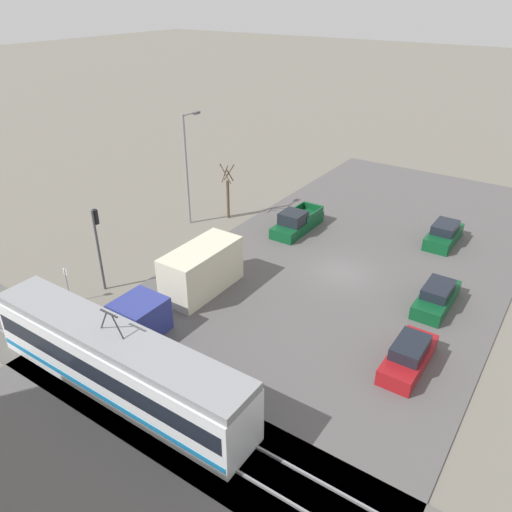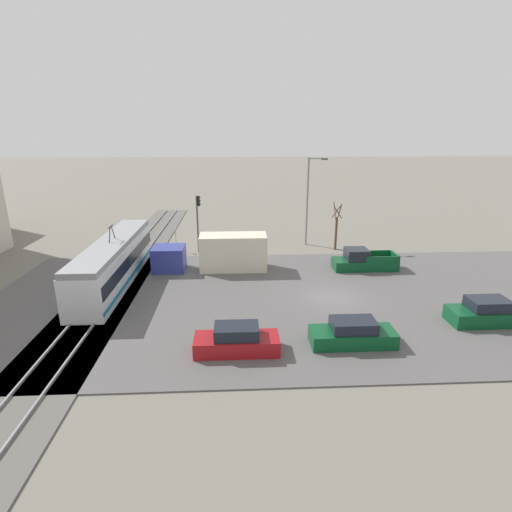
{
  "view_description": "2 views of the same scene",
  "coord_description": "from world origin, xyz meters",
  "px_view_note": "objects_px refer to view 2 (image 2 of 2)",
  "views": [
    {
      "loc": [
        -11.74,
        27.71,
        17.37
      ],
      "look_at": [
        4.21,
        4.21,
        1.96
      ],
      "focal_mm": 35.0,
      "sensor_mm": 36.0,
      "label": 1
    },
    {
      "loc": [
        -25.95,
        6.76,
        11.43
      ],
      "look_at": [
        2.92,
        5.27,
        2.32
      ],
      "focal_mm": 28.0,
      "sensor_mm": 36.0,
      "label": 2
    }
  ],
  "objects_px": {
    "light_rail_tram": "(115,262)",
    "traffic_light_pole": "(198,216)",
    "sedan_car_1": "(353,334)",
    "box_truck": "(218,254)",
    "street_lamp_near_crossing": "(309,196)",
    "sedan_car_2": "(487,313)",
    "no_parking_sign": "(176,237)",
    "street_tree": "(336,229)",
    "pickup_truck": "(363,261)",
    "sedan_car_0": "(237,341)"
  },
  "relations": [
    {
      "from": "light_rail_tram",
      "to": "traffic_light_pole",
      "type": "bearing_deg",
      "value": -36.65
    },
    {
      "from": "light_rail_tram",
      "to": "sedan_car_1",
      "type": "height_order",
      "value": "light_rail_tram"
    },
    {
      "from": "box_truck",
      "to": "street_lamp_near_crossing",
      "type": "xyz_separation_m",
      "value": [
        7.62,
        -9.05,
        3.63
      ]
    },
    {
      "from": "sedan_car_2",
      "to": "no_parking_sign",
      "type": "xyz_separation_m",
      "value": [
        16.86,
        21.23,
        0.71
      ]
    },
    {
      "from": "box_truck",
      "to": "no_parking_sign",
      "type": "distance_m",
      "value": 7.39
    },
    {
      "from": "light_rail_tram",
      "to": "sedan_car_2",
      "type": "distance_m",
      "value": 26.18
    },
    {
      "from": "sedan_car_2",
      "to": "sedan_car_1",
      "type": "bearing_deg",
      "value": -76.75
    },
    {
      "from": "sedan_car_2",
      "to": "street_tree",
      "type": "distance_m",
      "value": 17.39
    },
    {
      "from": "box_truck",
      "to": "sedan_car_1",
      "type": "xyz_separation_m",
      "value": [
        -12.99,
        -7.93,
        -0.78
      ]
    },
    {
      "from": "traffic_light_pole",
      "to": "street_tree",
      "type": "height_order",
      "value": "traffic_light_pole"
    },
    {
      "from": "box_truck",
      "to": "pickup_truck",
      "type": "bearing_deg",
      "value": -92.54
    },
    {
      "from": "street_lamp_near_crossing",
      "to": "sedan_car_2",
      "type": "bearing_deg",
      "value": -157.09
    },
    {
      "from": "light_rail_tram",
      "to": "no_parking_sign",
      "type": "distance_m",
      "value": 9.15
    },
    {
      "from": "pickup_truck",
      "to": "traffic_light_pole",
      "type": "relative_size",
      "value": 0.97
    },
    {
      "from": "sedan_car_1",
      "to": "sedan_car_2",
      "type": "height_order",
      "value": "sedan_car_2"
    },
    {
      "from": "sedan_car_0",
      "to": "no_parking_sign",
      "type": "relative_size",
      "value": 1.9
    },
    {
      "from": "street_lamp_near_crossing",
      "to": "no_parking_sign",
      "type": "distance_m",
      "value": 13.99
    },
    {
      "from": "light_rail_tram",
      "to": "sedan_car_1",
      "type": "distance_m",
      "value": 19.04
    },
    {
      "from": "light_rail_tram",
      "to": "traffic_light_pole",
      "type": "distance_m",
      "value": 9.99
    },
    {
      "from": "street_lamp_near_crossing",
      "to": "pickup_truck",
      "type": "bearing_deg",
      "value": -157.58
    },
    {
      "from": "sedan_car_1",
      "to": "traffic_light_pole",
      "type": "height_order",
      "value": "traffic_light_pole"
    },
    {
      "from": "pickup_truck",
      "to": "sedan_car_1",
      "type": "relative_size",
      "value": 1.15
    },
    {
      "from": "light_rail_tram",
      "to": "no_parking_sign",
      "type": "height_order",
      "value": "light_rail_tram"
    },
    {
      "from": "light_rail_tram",
      "to": "traffic_light_pole",
      "type": "xyz_separation_m",
      "value": [
        7.88,
        -5.86,
        1.87
      ]
    },
    {
      "from": "sedan_car_0",
      "to": "box_truck",
      "type": "bearing_deg",
      "value": 6.44
    },
    {
      "from": "pickup_truck",
      "to": "light_rail_tram",
      "type": "bearing_deg",
      "value": 95.37
    },
    {
      "from": "sedan_car_0",
      "to": "pickup_truck",
      "type": "bearing_deg",
      "value": -40.18
    },
    {
      "from": "sedan_car_0",
      "to": "light_rail_tram",
      "type": "bearing_deg",
      "value": 40.59
    },
    {
      "from": "sedan_car_0",
      "to": "street_tree",
      "type": "relative_size",
      "value": 0.96
    },
    {
      "from": "sedan_car_0",
      "to": "sedan_car_2",
      "type": "xyz_separation_m",
      "value": [
        2.57,
        -15.35,
        0.03
      ]
    },
    {
      "from": "pickup_truck",
      "to": "street_tree",
      "type": "distance_m",
      "value": 6.37
    },
    {
      "from": "box_truck",
      "to": "sedan_car_2",
      "type": "distance_m",
      "value": 20.09
    },
    {
      "from": "sedan_car_1",
      "to": "no_parking_sign",
      "type": "xyz_separation_m",
      "value": [
        18.96,
        12.28,
        0.76
      ]
    },
    {
      "from": "sedan_car_2",
      "to": "traffic_light_pole",
      "type": "xyz_separation_m",
      "value": [
        16.3,
        18.91,
        2.83
      ]
    },
    {
      "from": "traffic_light_pole",
      "to": "street_tree",
      "type": "xyz_separation_m",
      "value": [
        0.18,
        -13.54,
        -1.42
      ]
    },
    {
      "from": "sedan_car_1",
      "to": "street_tree",
      "type": "distance_m",
      "value": 18.98
    },
    {
      "from": "light_rail_tram",
      "to": "sedan_car_2",
      "type": "height_order",
      "value": "light_rail_tram"
    },
    {
      "from": "light_rail_tram",
      "to": "street_lamp_near_crossing",
      "type": "height_order",
      "value": "street_lamp_near_crossing"
    },
    {
      "from": "light_rail_tram",
      "to": "street_tree",
      "type": "relative_size",
      "value": 3.16
    },
    {
      "from": "light_rail_tram",
      "to": "traffic_light_pole",
      "type": "height_order",
      "value": "traffic_light_pole"
    },
    {
      "from": "sedan_car_0",
      "to": "street_lamp_near_crossing",
      "type": "distance_m",
      "value": 22.8
    },
    {
      "from": "street_tree",
      "to": "no_parking_sign",
      "type": "relative_size",
      "value": 1.98
    },
    {
      "from": "box_truck",
      "to": "street_tree",
      "type": "xyz_separation_m",
      "value": [
        5.59,
        -11.5,
        0.68
      ]
    },
    {
      "from": "sedan_car_0",
      "to": "traffic_light_pole",
      "type": "bearing_deg",
      "value": 10.69
    },
    {
      "from": "street_tree",
      "to": "street_lamp_near_crossing",
      "type": "relative_size",
      "value": 0.53
    },
    {
      "from": "box_truck",
      "to": "no_parking_sign",
      "type": "bearing_deg",
      "value": 36.11
    },
    {
      "from": "sedan_car_2",
      "to": "traffic_light_pole",
      "type": "height_order",
      "value": "traffic_light_pole"
    },
    {
      "from": "street_lamp_near_crossing",
      "to": "sedan_car_1",
      "type": "bearing_deg",
      "value": 176.88
    },
    {
      "from": "box_truck",
      "to": "sedan_car_2",
      "type": "relative_size",
      "value": 2.11
    },
    {
      "from": "light_rail_tram",
      "to": "no_parking_sign",
      "type": "bearing_deg",
      "value": -22.79
    }
  ]
}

